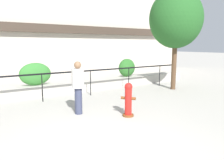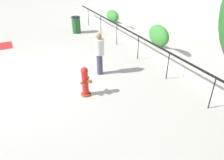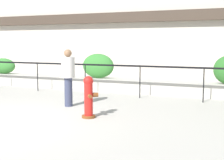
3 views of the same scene
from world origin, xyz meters
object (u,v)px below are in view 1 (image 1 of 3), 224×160
object	(u,v)px
hedge_bush_1	(35,74)
pedestrian	(78,84)
hedge_bush_2	(127,68)
street_tree	(176,19)
fire_hydrant	(128,99)

from	to	relation	value
hedge_bush_1	pedestrian	distance (m)	3.34
hedge_bush_2	pedestrian	size ratio (longest dim) A/B	0.59
hedge_bush_2	street_tree	world-z (taller)	street_tree
hedge_bush_1	street_tree	world-z (taller)	street_tree
street_tree	pedestrian	distance (m)	6.40
hedge_bush_2	hedge_bush_1	bearing A→B (deg)	180.00
pedestrian	hedge_bush_1	bearing A→B (deg)	99.38
hedge_bush_2	fire_hydrant	size ratio (longest dim) A/B	0.94
hedge_bush_2	street_tree	distance (m)	3.57
hedge_bush_2	street_tree	xyz separation A→B (m)	(1.35, -2.16, 2.50)
street_tree	pedestrian	xyz separation A→B (m)	(-5.77, -1.13, -2.51)
hedge_bush_1	hedge_bush_2	world-z (taller)	hedge_bush_2
hedge_bush_2	fire_hydrant	bearing A→B (deg)	-126.11
hedge_bush_1	pedestrian	world-z (taller)	pedestrian
hedge_bush_1	street_tree	bearing A→B (deg)	-18.90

